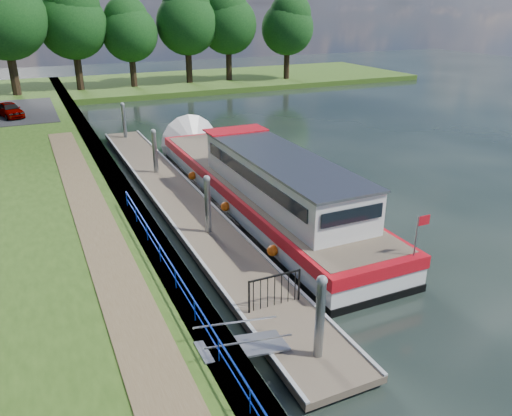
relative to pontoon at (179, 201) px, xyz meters
name	(u,v)px	position (x,y,z in m)	size (l,w,h in m)	color
ground	(308,356)	(0.00, -13.00, -0.18)	(160.00, 160.00, 0.00)	black
bank_edge	(120,192)	(-2.55, 2.00, 0.20)	(1.10, 90.00, 0.78)	#473D2D
far_bank	(182,82)	(12.00, 39.00, 0.12)	(60.00, 18.00, 0.60)	#2C4C15
footpath	(105,247)	(-4.40, -5.00, 0.62)	(1.60, 40.00, 0.05)	brown
blue_fence	(184,289)	(-2.75, -10.00, 1.13)	(0.04, 18.04, 0.72)	#0C2DBF
pontoon	(179,201)	(0.00, 0.00, 0.00)	(2.50, 30.00, 0.56)	brown
mooring_piles	(178,181)	(0.00, 0.00, 1.10)	(0.30, 27.30, 3.55)	gray
gangway	(243,345)	(-1.85, -12.50, 0.44)	(2.58, 1.00, 0.92)	#A5A8AD
gate_panel	(275,286)	(0.00, -10.80, 0.97)	(1.85, 0.05, 1.15)	black
barge	(254,182)	(3.60, -1.29, 0.90)	(4.36, 21.15, 4.78)	black
horizon_trees	(60,20)	(-1.61, 35.68, 7.76)	(54.38, 10.03, 12.87)	#332316
car_a	(10,110)	(-7.55, 22.46, 1.26)	(1.45, 3.60, 1.23)	#999999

